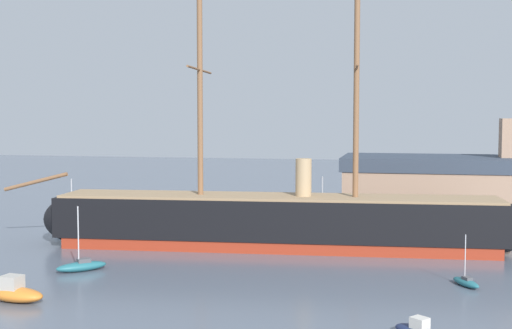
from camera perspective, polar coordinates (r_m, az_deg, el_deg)
name	(u,v)px	position (r m, az deg, el deg)	size (l,w,h in m)	color
tall_ship	(277,221)	(73.43, 1.76, -4.78)	(57.80, 12.89, 27.79)	maroon
motorboat_mid_left	(15,293)	(56.26, -19.66, -10.14)	(5.06, 2.63, 2.03)	orange
sailboat_alongside_bow	(82,266)	(65.10, -14.51, -8.28)	(4.35, 4.23, 6.08)	#236670
sailboat_alongside_stern	(466,282)	(60.40, 17.29, -9.44)	(2.57, 3.41, 4.38)	#236670
sailboat_far_left	(74,227)	(86.96, -15.07, -5.14)	(4.90, 4.36, 6.60)	#7FB2D6
sailboat_distant_centre	(324,222)	(88.98, 5.78, -4.81)	(5.13, 2.26, 6.45)	#B22D28
dockside_warehouse_right	(493,191)	(93.73, 19.34, -2.15)	(41.93, 16.60, 14.00)	#565659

